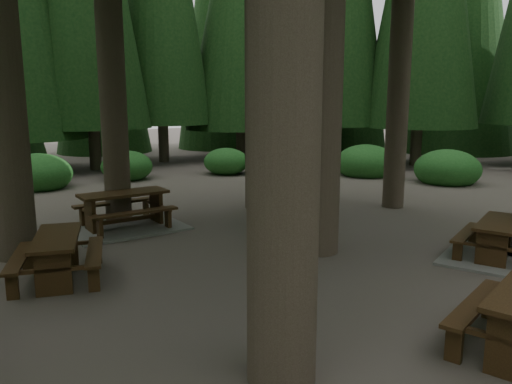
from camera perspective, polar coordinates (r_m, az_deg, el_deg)
ground at (r=9.69m, az=4.37°, el=-7.86°), size 80.00×80.00×0.00m
picnic_table_a at (r=10.79m, az=25.87°, el=-5.59°), size 2.68×2.44×0.75m
picnic_table_b at (r=9.20m, az=-21.76°, el=-6.24°), size 2.00×2.21×0.78m
picnic_table_c at (r=12.35m, az=-14.78°, el=-2.59°), size 2.67×2.24×0.88m
picnic_table_d at (r=15.45m, az=4.78°, el=0.99°), size 1.93×1.68×0.73m
shrub_ring at (r=10.56m, az=4.61°, el=-4.03°), size 23.86×24.64×1.49m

